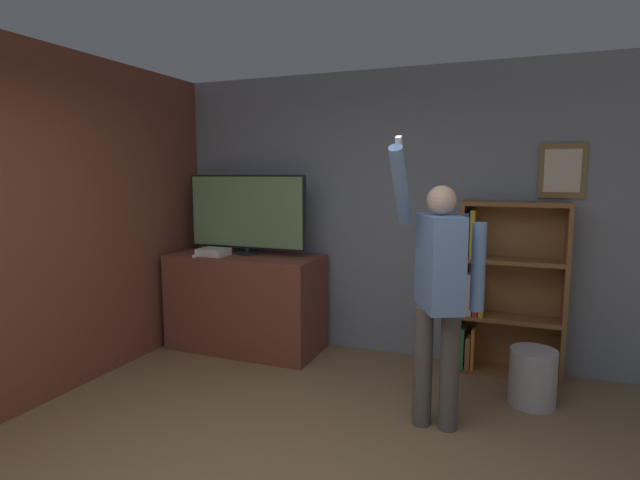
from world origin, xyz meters
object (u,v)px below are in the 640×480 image
(game_console, at_px, (213,252))
(waste_bin, at_px, (533,377))
(television, at_px, (247,213))
(bookshelf, at_px, (501,290))
(person, at_px, (439,284))

(game_console, distance_m, waste_bin, 3.00)
(television, xyz_separation_m, game_console, (-0.27, -0.19, -0.37))
(television, bearing_deg, bookshelf, 5.30)
(game_console, distance_m, bookshelf, 2.67)
(game_console, height_order, waste_bin, game_console)
(television, relative_size, game_console, 4.52)
(television, relative_size, bookshelf, 0.83)
(television, bearing_deg, waste_bin, -7.23)
(person, bearing_deg, bookshelf, 137.31)
(game_console, height_order, person, person)
(television, distance_m, game_console, 0.50)
(bookshelf, bearing_deg, person, -107.39)
(bookshelf, xyz_separation_m, waste_bin, (0.27, -0.55, -0.53))
(bookshelf, height_order, waste_bin, bookshelf)
(game_console, relative_size, waste_bin, 0.64)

